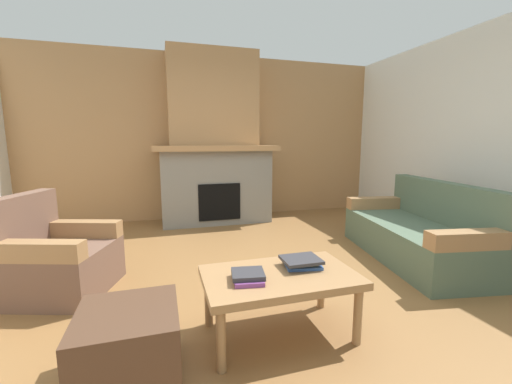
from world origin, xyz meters
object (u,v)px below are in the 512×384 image
armchair (56,259)px  ottoman (129,345)px  fireplace (214,150)px  coffee_table (280,281)px  couch (419,234)px

armchair → ottoman: size_ratio=1.84×
fireplace → ottoman: (-1.04, -3.42, -0.96)m
coffee_table → armchair: bearing=145.1°
couch → armchair: size_ratio=2.01×
couch → coffee_table: 2.17m
fireplace → armchair: (-1.73, -2.13, -0.87)m
couch → coffee_table: couch is taller
armchair → coffee_table: 1.97m
fireplace → couch: (1.87, -2.38, -0.88)m
fireplace → armchair: fireplace is taller
ottoman → couch: bearing=19.6°
couch → armchair: bearing=176.1°
armchair → coffee_table: (1.62, -1.13, 0.08)m
armchair → couch: bearing=-3.9°
armchair → coffee_table: size_ratio=0.96×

